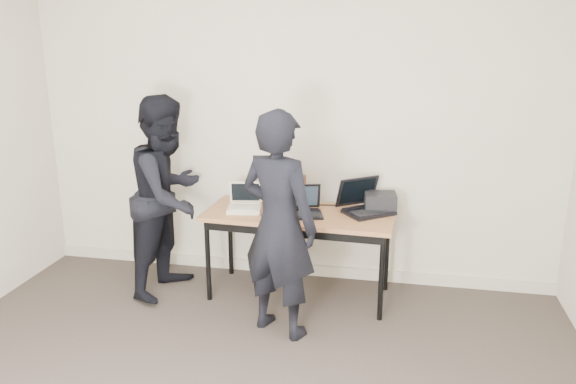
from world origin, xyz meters
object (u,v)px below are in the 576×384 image
(laptop_center, at_px, (303,208))
(person_typist, at_px, (279,225))
(laptop_beige, at_px, (245,205))
(leather_satchel, at_px, (283,189))
(desk, at_px, (299,220))
(equipment_box, at_px, (380,202))
(person_observer, at_px, (169,196))
(laptop_right, at_px, (364,204))

(laptop_center, distance_m, person_typist, 0.57)
(laptop_beige, relative_size, person_typist, 0.19)
(leather_satchel, bearing_deg, laptop_beige, -135.61)
(laptop_beige, xyz_separation_m, leather_satchel, (0.27, 0.24, 0.08))
(person_typist, bearing_deg, laptop_center, -75.29)
(desk, xyz_separation_m, laptop_center, (0.03, -0.02, 0.11))
(desk, height_order, leather_satchel, leather_satchel)
(equipment_box, xyz_separation_m, person_observer, (-1.70, -0.27, 0.03))
(desk, height_order, person_observer, person_observer)
(desk, relative_size, equipment_box, 6.19)
(laptop_center, bearing_deg, desk, 130.86)
(laptop_beige, xyz_separation_m, laptop_center, (0.48, -0.02, 0.01))
(desk, relative_size, person_typist, 0.94)
(desk, bearing_deg, equipment_box, 19.82)
(person_typist, bearing_deg, laptop_beige, -32.33)
(laptop_right, distance_m, person_observer, 1.59)
(laptop_center, relative_size, leather_satchel, 0.96)
(laptop_beige, distance_m, leather_satchel, 0.37)
(desk, bearing_deg, laptop_right, 17.00)
(desk, bearing_deg, leather_satchel, 131.14)
(laptop_beige, relative_size, leather_satchel, 0.82)
(laptop_right, distance_m, leather_satchel, 0.70)
(laptop_center, relative_size, equipment_box, 1.43)
(equipment_box, height_order, person_observer, person_observer)
(desk, relative_size, leather_satchel, 4.15)
(laptop_center, relative_size, person_typist, 0.22)
(equipment_box, bearing_deg, laptop_center, -160.10)
(laptop_center, bearing_deg, person_observer, 167.93)
(desk, distance_m, person_typist, 0.60)
(laptop_beige, distance_m, laptop_center, 0.48)
(laptop_beige, xyz_separation_m, person_observer, (-0.62, -0.07, 0.06))
(laptop_center, bearing_deg, equipment_box, 5.03)
(laptop_center, bearing_deg, person_typist, -112.60)
(laptop_center, xyz_separation_m, person_typist, (-0.08, -0.56, 0.04))
(equipment_box, relative_size, person_observer, 0.15)
(leather_satchel, relative_size, person_observer, 0.22)
(leather_satchel, height_order, person_typist, person_typist)
(laptop_center, relative_size, laptop_right, 0.71)
(laptop_right, bearing_deg, equipment_box, -10.43)
(laptop_right, distance_m, equipment_box, 0.14)
(leather_satchel, xyz_separation_m, person_typist, (0.14, -0.81, -0.03))
(equipment_box, distance_m, person_typist, 1.03)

